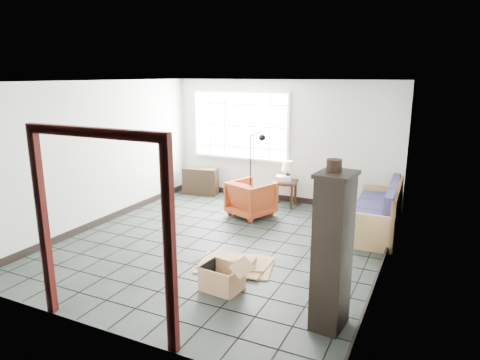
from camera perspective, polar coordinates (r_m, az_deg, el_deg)
The scene contains 15 objects.
ground at distance 7.12m, azimuth -2.18°, elevation -8.40°, with size 5.50×5.50×0.00m, color black.
room_shell at distance 6.69m, azimuth -2.20°, elevation 5.12°, with size 5.02×5.52×2.61m.
window_panel at distance 9.51m, azimuth -0.02°, elevation 7.26°, with size 2.32×0.08×1.52m.
doorway_trim at distance 4.58m, azimuth -18.28°, elevation -3.56°, with size 1.80×0.08×2.20m.
futon_sofa at distance 7.90m, azimuth 18.09°, elevation -4.36°, with size 0.81×2.00×0.88m.
armchair at distance 8.31m, azimuth 1.50°, elevation -2.26°, with size 0.75×0.70×0.77m, color maroon.
side_table at distance 9.00m, azimuth 5.96°, elevation -0.67°, with size 0.55×0.55×0.54m.
table_lamp at distance 8.95m, azimuth 6.43°, elevation 1.75°, with size 0.32×0.32×0.41m.
projector at distance 8.94m, azimuth 5.84°, elevation 0.22°, with size 0.36×0.32×0.10m.
floor_lamp at distance 8.48m, azimuth 2.13°, elevation 1.51°, with size 0.50×0.32×1.65m.
console_shelf at distance 9.88m, azimuth -5.29°, elevation -0.17°, with size 0.83×0.45×0.61m.
tall_shelf at distance 4.68m, azimuth 12.23°, elevation -9.23°, with size 0.41×0.51×1.74m.
pot at distance 4.48m, azimuth 12.45°, elevation 1.97°, with size 0.19×0.19×0.12m.
open_box at distance 5.64m, azimuth -2.41°, elevation -12.88°, with size 0.82×0.46×0.44m.
cardboard_pile at distance 6.29m, azimuth -0.44°, elevation -11.08°, with size 1.21×0.97×0.15m.
Camera 1 is at (3.08, -5.82, 2.70)m, focal length 32.00 mm.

